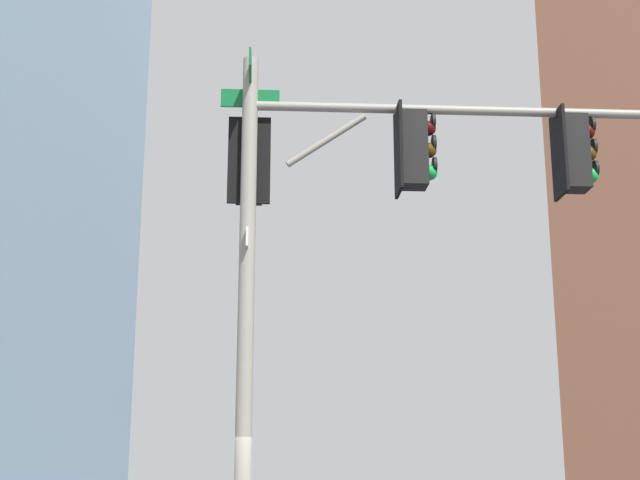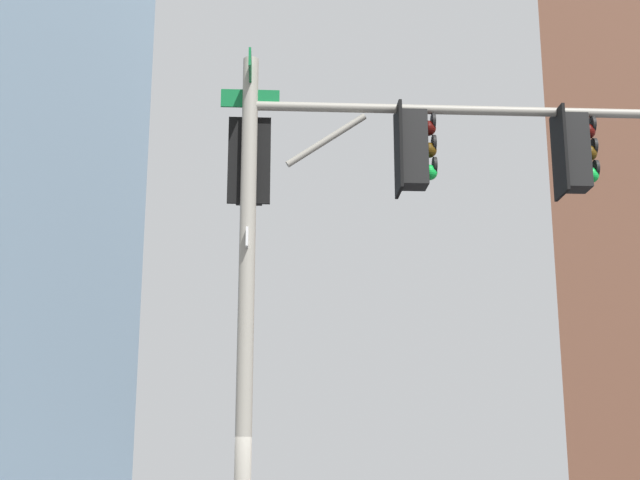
# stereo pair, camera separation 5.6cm
# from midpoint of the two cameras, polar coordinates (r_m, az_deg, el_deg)

# --- Properties ---
(signal_pole_assembly) EXTENTS (2.69, 5.43, 7.31)m
(signal_pole_assembly) POSITION_cam_midpoint_polar(r_m,az_deg,el_deg) (11.63, 2.46, 2.07)
(signal_pole_assembly) COLOR #9E998C
(signal_pole_assembly) RESTS_ON ground_plane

